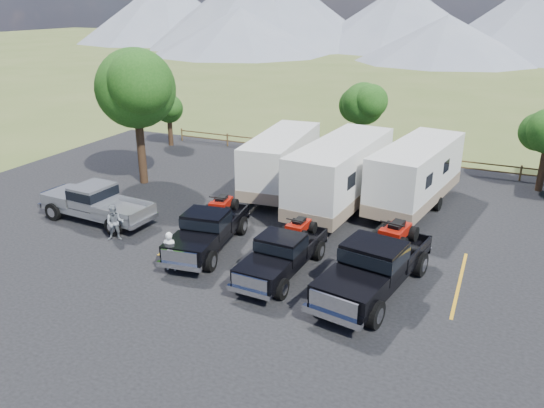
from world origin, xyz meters
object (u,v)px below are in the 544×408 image
at_px(rig_left, 209,228).
at_px(rig_center, 283,252).
at_px(person_a, 170,251).
at_px(pickup_silver, 96,203).
at_px(trailer_center, 341,175).
at_px(person_b, 115,223).
at_px(trailer_left, 281,162).
at_px(rig_right, 376,264).
at_px(trailer_right, 416,175).
at_px(tree_big_nw, 135,88).

bearing_deg(rig_left, rig_center, -18.31).
height_order(rig_left, person_a, rig_left).
distance_m(rig_left, pickup_silver, 6.54).
relative_size(trailer_center, person_a, 6.32).
relative_size(person_a, person_b, 1.00).
bearing_deg(trailer_left, pickup_silver, -134.85).
distance_m(rig_right, trailer_center, 8.15).
relative_size(rig_right, trailer_center, 0.67).
distance_m(rig_right, person_b, 11.77).
distance_m(rig_left, trailer_center, 7.73).
xyz_separation_m(trailer_left, person_a, (-0.33, -10.50, -0.88)).
height_order(rig_left, trailer_right, trailer_right).
xyz_separation_m(rig_right, person_a, (-7.87, -1.78, -0.25)).
bearing_deg(rig_center, pickup_silver, 176.85).
distance_m(person_a, person_b, 4.13).
xyz_separation_m(rig_left, trailer_left, (-0.03, 8.08, 0.77)).
relative_size(rig_left, person_b, 3.63).
distance_m(trailer_left, pickup_silver, 10.11).
height_order(rig_left, rig_right, rig_right).
bearing_deg(rig_center, trailer_right, 72.32).
distance_m(rig_right, person_a, 8.07).
relative_size(trailer_left, person_b, 5.70).
xyz_separation_m(rig_center, person_b, (-8.09, -0.29, -0.06)).
distance_m(rig_left, rig_right, 7.53).
bearing_deg(trailer_left, trailer_center, -25.23).
bearing_deg(rig_center, tree_big_nw, 152.95).
bearing_deg(tree_big_nw, pickup_silver, -74.39).
bearing_deg(trailer_right, rig_left, -121.54).
bearing_deg(person_a, person_b, -33.67).
height_order(rig_center, rig_right, rig_right).
height_order(rig_right, person_b, rig_right).
bearing_deg(trailer_center, person_a, -110.33).
height_order(trailer_right, pickup_silver, trailer_right).
bearing_deg(trailer_center, trailer_left, 164.27).
bearing_deg(rig_center, trailer_left, 116.65).
relative_size(trailer_right, person_a, 5.98).
bearing_deg(tree_big_nw, rig_right, -23.57).
bearing_deg(trailer_right, rig_center, -101.41).
bearing_deg(person_a, trailer_right, -139.18).
xyz_separation_m(rig_center, rig_right, (3.67, 0.10, 0.19)).
relative_size(rig_left, trailer_right, 0.61).
relative_size(trailer_left, person_a, 5.71).
distance_m(rig_center, trailer_right, 9.88).
distance_m(rig_center, person_a, 4.52).
distance_m(tree_big_nw, trailer_left, 9.19).
bearing_deg(rig_center, person_b, -174.94).
distance_m(tree_big_nw, rig_center, 14.62).
height_order(rig_center, person_a, rig_center).
xyz_separation_m(tree_big_nw, person_a, (7.79, -8.62, -4.73)).
relative_size(trailer_left, pickup_silver, 1.52).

